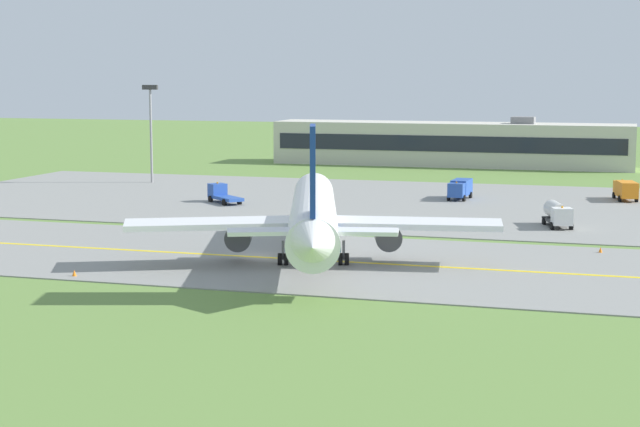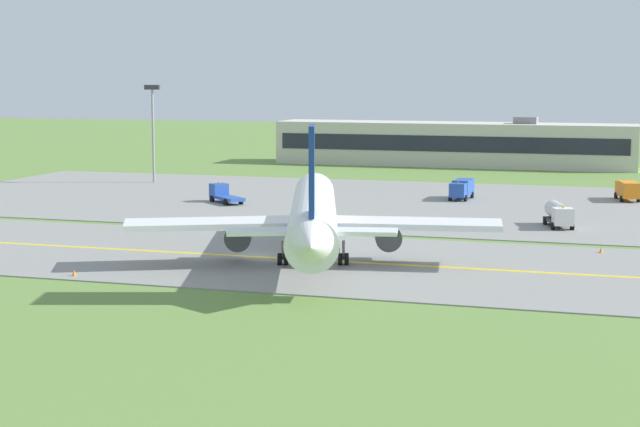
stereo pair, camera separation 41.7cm
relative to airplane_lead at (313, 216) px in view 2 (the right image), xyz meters
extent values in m
plane|color=olive|center=(-5.59, 0.67, -4.13)|extent=(500.00, 500.00, 0.00)
cube|color=gray|center=(-5.59, 0.67, -4.08)|extent=(240.00, 28.00, 0.10)
cube|color=gray|center=(4.41, 42.67, -4.08)|extent=(140.00, 52.00, 0.10)
cube|color=yellow|center=(-5.59, 0.67, -4.03)|extent=(220.00, 0.60, 0.01)
cylinder|color=white|center=(-0.14, 0.47, 0.07)|extent=(13.76, 33.68, 4.00)
cone|color=white|center=(-5.46, 17.87, 0.07)|extent=(4.39, 3.60, 3.80)
cone|color=white|center=(5.24, -17.13, 0.47)|extent=(4.19, 4.05, 3.40)
cube|color=navy|center=(-0.14, 0.47, -0.43)|extent=(13.05, 31.11, 0.36)
cube|color=#1E232D|center=(-4.82, 15.77, 0.77)|extent=(3.78, 2.72, 0.70)
cube|color=white|center=(-7.63, -4.12, -0.43)|extent=(15.62, 10.69, 0.50)
cylinder|color=#47474C|center=(-6.30, -1.62, -1.83)|extent=(3.19, 3.92, 2.30)
cylinder|color=black|center=(-6.77, -0.09, -1.83)|extent=(2.08, 0.85, 2.10)
cube|color=white|center=(8.63, 0.85, -0.43)|extent=(15.57, 7.09, 0.50)
cylinder|color=#47474C|center=(6.13, 2.18, -1.83)|extent=(3.19, 3.92, 2.30)
cylinder|color=black|center=(5.66, 3.71, -1.83)|extent=(2.08, 0.85, 2.10)
cube|color=navy|center=(4.24, -13.88, 5.32)|extent=(1.67, 4.32, 6.50)
cube|color=white|center=(1.24, -15.00, 0.87)|extent=(6.46, 4.55, 0.30)
cube|color=white|center=(7.36, -13.13, 0.87)|extent=(6.35, 3.50, 0.30)
cylinder|color=slate|center=(-3.94, 12.90, -2.76)|extent=(0.24, 0.24, 1.65)
cylinder|color=black|center=(-3.94, 12.90, -3.58)|extent=(0.66, 1.15, 1.10)
cylinder|color=slate|center=(-2.04, -2.21, -2.76)|extent=(0.24, 0.24, 1.65)
cylinder|color=black|center=(-2.31, -2.29, -3.58)|extent=(0.66, 1.15, 1.10)
cylinder|color=black|center=(-1.78, -2.13, -3.58)|extent=(0.66, 1.15, 1.10)
cylinder|color=slate|center=(2.93, -0.69, -2.76)|extent=(0.24, 0.24, 1.65)
cylinder|color=black|center=(2.67, -0.77, -3.58)|extent=(0.66, 1.15, 1.10)
cylinder|color=black|center=(3.19, -0.61, -3.58)|extent=(0.66, 1.15, 1.10)
cube|color=#264CA5|center=(-24.40, 37.32, -2.63)|extent=(2.68, 2.69, 1.80)
cube|color=#1E232D|center=(-24.97, 37.83, -2.32)|extent=(1.32, 1.45, 0.81)
cube|color=#264CA5|center=(-22.02, 35.18, -3.33)|extent=(4.82, 4.64, 0.40)
cylinder|color=orange|center=(-24.40, 37.32, -1.63)|extent=(0.20, 0.20, 0.18)
cylinder|color=black|center=(-25.07, 36.58, -3.68)|extent=(0.87, 0.82, 0.90)
cylinder|color=black|center=(-23.73, 38.06, -3.68)|extent=(0.87, 0.82, 0.90)
cylinder|color=black|center=(-22.04, 33.78, -3.68)|extent=(0.87, 0.82, 0.90)
cylinder|color=black|center=(-20.63, 35.34, -3.68)|extent=(0.87, 0.82, 0.90)
cube|color=silver|center=(19.51, 25.29, -2.63)|extent=(2.43, 2.29, 1.80)
cube|color=#1E232D|center=(19.72, 24.55, -2.32)|extent=(1.80, 0.64, 0.81)
cylinder|color=silver|center=(18.66, 28.16, -2.38)|extent=(2.92, 4.54, 1.80)
cube|color=#383838|center=(18.66, 28.16, -3.41)|extent=(3.20, 4.62, 0.24)
cylinder|color=orange|center=(19.51, 25.29, -1.63)|extent=(0.20, 0.20, 0.18)
cylinder|color=black|center=(20.47, 25.57, -3.68)|extent=(0.54, 0.95, 0.90)
cylinder|color=black|center=(18.55, 25.00, -3.68)|extent=(0.54, 0.95, 0.90)
cylinder|color=black|center=(19.43, 29.27, -3.68)|extent=(0.54, 0.95, 0.90)
cylinder|color=black|center=(17.41, 28.67, -3.68)|extent=(0.54, 0.95, 0.90)
cube|color=orange|center=(25.24, 55.81, -2.63)|extent=(2.34, 2.19, 1.80)
cube|color=#1E232D|center=(25.07, 56.56, -2.32)|extent=(1.82, 0.51, 0.81)
cube|color=orange|center=(25.89, 52.88, -2.53)|extent=(2.96, 4.55, 2.00)
cylinder|color=orange|center=(25.24, 55.81, -1.63)|extent=(0.20, 0.20, 0.18)
cylinder|color=black|center=(24.26, 55.60, -3.68)|extent=(0.49, 0.94, 0.90)
cylinder|color=black|center=(26.22, 56.03, -3.68)|extent=(0.49, 0.94, 0.90)
cylinder|color=black|center=(25.04, 51.84, -3.68)|extent=(0.49, 0.94, 0.90)
cylinder|color=black|center=(27.09, 52.29, -3.68)|extent=(0.49, 0.94, 0.90)
cube|color=#264CA5|center=(4.87, 46.64, -2.63)|extent=(2.10, 1.92, 1.80)
cube|color=#1E232D|center=(4.82, 45.88, -2.32)|extent=(1.84, 0.23, 0.81)
cube|color=#264CA5|center=(5.05, 49.63, -2.53)|extent=(2.35, 4.32, 2.00)
cylinder|color=orange|center=(4.87, 46.64, -1.63)|extent=(0.20, 0.20, 0.18)
cylinder|color=black|center=(5.87, 46.58, -3.68)|extent=(0.35, 0.92, 0.90)
cylinder|color=black|center=(3.87, 46.70, -3.68)|extent=(0.35, 0.92, 0.90)
cylinder|color=black|center=(6.15, 50.41, -3.68)|extent=(0.35, 0.92, 0.90)
cylinder|color=black|center=(4.05, 50.53, -3.68)|extent=(0.35, 0.92, 0.90)
cube|color=beige|center=(-4.82, 99.13, -0.29)|extent=(63.66, 10.37, 7.69)
cube|color=#1E232D|center=(-4.82, 93.89, 0.10)|extent=(61.12, 0.10, 2.77)
cube|color=slate|center=(7.91, 99.13, 4.16)|extent=(4.00, 4.00, 1.20)
cylinder|color=gray|center=(-42.85, 56.25, 2.87)|extent=(0.36, 0.36, 14.00)
cube|color=#333333|center=(-42.85, 56.25, 10.22)|extent=(2.40, 0.50, 0.70)
cone|color=orange|center=(-16.62, -11.83, -3.83)|extent=(0.44, 0.44, 0.60)
cone|color=orange|center=(23.86, 11.99, -3.83)|extent=(0.44, 0.44, 0.60)
camera|label=1|loc=(26.17, -84.73, 12.21)|focal=58.00mm
camera|label=2|loc=(26.57, -84.61, 12.21)|focal=58.00mm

